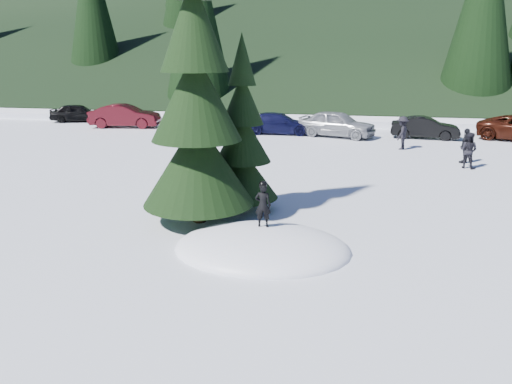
% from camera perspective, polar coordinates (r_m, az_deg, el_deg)
% --- Properties ---
extents(ground, '(200.00, 200.00, 0.00)m').
position_cam_1_polar(ground, '(12.66, 0.71, -6.58)').
color(ground, white).
rests_on(ground, ground).
extents(snow_mound, '(4.48, 3.52, 0.96)m').
position_cam_1_polar(snow_mound, '(12.66, 0.71, -6.58)').
color(snow_mound, white).
rests_on(snow_mound, ground).
extents(spruce_tall, '(3.20, 3.20, 8.60)m').
position_cam_1_polar(spruce_tall, '(14.08, -6.87, 9.54)').
color(spruce_tall, black).
rests_on(spruce_tall, ground).
extents(spruce_short, '(2.20, 2.20, 5.37)m').
position_cam_1_polar(spruce_short, '(15.33, -1.55, 5.54)').
color(spruce_short, black).
rests_on(spruce_short, ground).
extents(child_skier, '(0.42, 0.29, 1.13)m').
position_cam_1_polar(child_skier, '(12.69, 0.80, -1.52)').
color(child_skier, black).
rests_on(child_skier, snow_mound).
extents(adult_0, '(0.95, 0.90, 1.55)m').
position_cam_1_polar(adult_0, '(23.19, 23.11, 4.40)').
color(adult_0, black).
rests_on(adult_0, ground).
extents(adult_1, '(0.85, 0.97, 1.57)m').
position_cam_1_polar(adult_1, '(24.24, 22.86, 4.89)').
color(adult_1, black).
rests_on(adult_1, ground).
extents(adult_2, '(0.98, 1.25, 1.70)m').
position_cam_1_polar(adult_2, '(26.70, 16.36, 6.50)').
color(adult_2, black).
rests_on(adult_2, ground).
extents(car_0, '(4.05, 2.41, 1.29)m').
position_cam_1_polar(car_0, '(38.43, -19.68, 8.52)').
color(car_0, black).
rests_on(car_0, ground).
extents(car_1, '(4.79, 2.23, 1.52)m').
position_cam_1_polar(car_1, '(34.55, -14.73, 8.41)').
color(car_1, '#3E0B11').
rests_on(car_1, ground).
extents(car_2, '(5.97, 4.11, 1.52)m').
position_cam_1_polar(car_2, '(31.67, -5.69, 8.22)').
color(car_2, '#424448').
rests_on(car_2, ground).
extents(car_3, '(4.41, 1.88, 1.27)m').
position_cam_1_polar(car_3, '(30.77, 2.62, 7.83)').
color(car_3, black).
rests_on(car_3, ground).
extents(car_4, '(4.88, 3.16, 1.55)m').
position_cam_1_polar(car_4, '(29.97, 9.22, 7.71)').
color(car_4, gray).
rests_on(car_4, ground).
extents(car_5, '(3.92, 1.69, 1.26)m').
position_cam_1_polar(car_5, '(30.61, 18.76, 6.98)').
color(car_5, black).
rests_on(car_5, ground).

